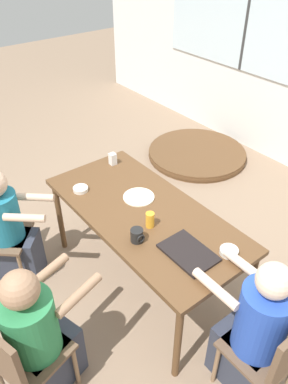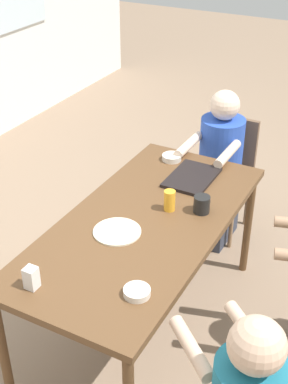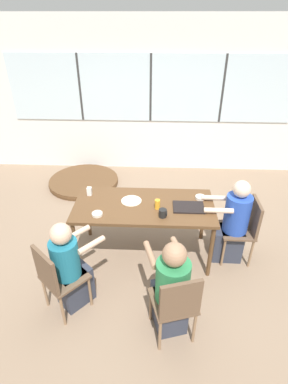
{
  "view_description": "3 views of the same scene",
  "coord_description": "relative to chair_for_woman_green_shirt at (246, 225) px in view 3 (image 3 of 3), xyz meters",
  "views": [
    {
      "loc": [
        1.74,
        -1.36,
        2.58
      ],
      "look_at": [
        0.0,
        0.0,
        0.96
      ],
      "focal_mm": 35.0,
      "sensor_mm": 36.0,
      "label": 1
    },
    {
      "loc": [
        -2.09,
        -1.11,
        2.39
      ],
      "look_at": [
        0.0,
        0.0,
        0.96
      ],
      "focal_mm": 50.0,
      "sensor_mm": 36.0,
      "label": 2
    },
    {
      "loc": [
        0.14,
        -3.04,
        2.78
      ],
      "look_at": [
        0.0,
        0.0,
        0.96
      ],
      "focal_mm": 28.0,
      "sensor_mm": 36.0,
      "label": 3
    }
  ],
  "objects": [
    {
      "name": "ground_plane",
      "position": [
        -1.26,
        0.01,
        -0.52
      ],
      "size": [
        16.0,
        16.0,
        0.0
      ],
      "primitive_type": "plane",
      "color": "#8C725B"
    },
    {
      "name": "person_woman_green_shirt",
      "position": [
        -0.17,
        0.0,
        -0.0
      ],
      "size": [
        0.58,
        0.34,
        1.14
      ],
      "rotation": [
        0.0,
        0.0,
        1.56
      ],
      "color": "#333847",
      "rests_on": "ground_plane"
    },
    {
      "name": "folded_table_stack",
      "position": [
        -2.49,
        1.87,
        -0.47
      ],
      "size": [
        1.29,
        1.29,
        0.09
      ],
      "color": "brown",
      "rests_on": "ground_plane"
    },
    {
      "name": "wall_back_with_windows",
      "position": [
        -1.26,
        2.64,
        0.9
      ],
      "size": [
        8.4,
        0.08,
        2.8
      ],
      "color": "silver",
      "rests_on": "ground_plane"
    },
    {
      "name": "juice_glass",
      "position": [
        -1.1,
        -0.06,
        0.32
      ],
      "size": [
        0.06,
        0.06,
        0.12
      ],
      "color": "gold",
      "rests_on": "dining_table"
    },
    {
      "name": "chair_for_woman_green_shirt",
      "position": [
        0.0,
        0.0,
        0.0
      ],
      "size": [
        0.4,
        0.4,
        0.87
      ],
      "rotation": [
        0.0,
        0.0,
        1.56
      ],
      "color": "brown",
      "rests_on": "ground_plane"
    },
    {
      "name": "bowl_white_shallow",
      "position": [
        -1.79,
        -0.23,
        0.28
      ],
      "size": [
        0.12,
        0.12,
        0.03
      ],
      "color": "silver",
      "rests_on": "dining_table"
    },
    {
      "name": "bowl_cereal",
      "position": [
        -0.57,
        0.18,
        0.28
      ],
      "size": [
        0.12,
        0.12,
        0.04
      ],
      "color": "silver",
      "rests_on": "dining_table"
    },
    {
      "name": "person_man_blue_shirt",
      "position": [
        -0.96,
        -1.04,
        -0.02
      ],
      "size": [
        0.47,
        0.64,
        1.1
      ],
      "rotation": [
        0.0,
        0.0,
        0.28
      ],
      "color": "#333847",
      "rests_on": "ground_plane"
    },
    {
      "name": "coffee_mug",
      "position": [
        -1.04,
        -0.22,
        0.31
      ],
      "size": [
        0.1,
        0.09,
        0.1
      ],
      "color": "black",
      "rests_on": "dining_table"
    },
    {
      "name": "chair_for_man_teal_shirt",
      "position": [
        -2.11,
        -0.93,
        0.0
      ],
      "size": [
        0.56,
        0.56,
        0.87
      ],
      "rotation": [
        0.0,
        0.0,
        -0.73
      ],
      "color": "brown",
      "rests_on": "ground_plane"
    },
    {
      "name": "milk_carton_small",
      "position": [
        -1.97,
        0.21,
        0.31
      ],
      "size": [
        0.06,
        0.06,
        0.11
      ],
      "color": "silver",
      "rests_on": "dining_table"
    },
    {
      "name": "chair_for_man_blue_shirt",
      "position": [
        -0.91,
        -1.2,
        0.0
      ],
      "size": [
        0.5,
        0.5,
        0.87
      ],
      "rotation": [
        0.0,
        0.0,
        0.28
      ],
      "color": "brown",
      "rests_on": "ground_plane"
    },
    {
      "name": "dining_table",
      "position": [
        -1.26,
        0.01,
        0.19
      ],
      "size": [
        1.71,
        0.81,
        0.78
      ],
      "color": "brown",
      "rests_on": "ground_plane"
    },
    {
      "name": "person_man_teal_shirt",
      "position": [
        -2.0,
        -0.81,
        -0.02
      ],
      "size": [
        0.56,
        0.57,
        1.09
      ],
      "rotation": [
        0.0,
        0.0,
        -0.73
      ],
      "color": "#333847",
      "rests_on": "ground_plane"
    },
    {
      "name": "plate_tortillas",
      "position": [
        -1.43,
        0.09,
        0.26
      ],
      "size": [
        0.25,
        0.25,
        0.01
      ],
      "color": "beige",
      "rests_on": "dining_table"
    },
    {
      "name": "food_tray_dark",
      "position": [
        -0.73,
        -0.03,
        0.27
      ],
      "size": [
        0.37,
        0.25,
        0.02
      ],
      "color": "black",
      "rests_on": "dining_table"
    }
  ]
}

